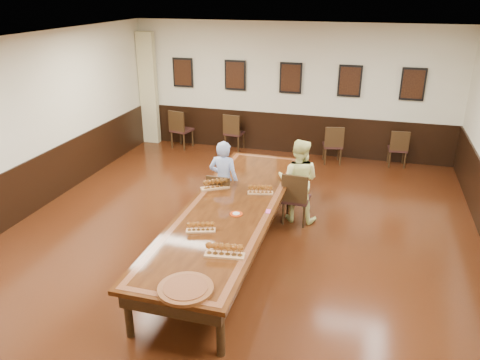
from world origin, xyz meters
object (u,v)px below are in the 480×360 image
(spare_chair_c, at_px, (333,144))
(spare_chair_d, at_px, (398,148))
(chair_man, at_px, (222,197))
(chair_woman, at_px, (296,197))
(spare_chair_a, at_px, (182,129))
(spare_chair_b, at_px, (235,132))
(carved_platter, at_px, (186,289))
(person_woman, at_px, (298,181))
(conference_table, at_px, (231,214))
(person_man, at_px, (224,181))

(spare_chair_c, height_order, spare_chair_d, spare_chair_c)
(chair_man, bearing_deg, chair_woman, -164.80)
(chair_woman, bearing_deg, spare_chair_a, -41.18)
(chair_man, height_order, spare_chair_b, spare_chair_b)
(carved_platter, bearing_deg, person_woman, 78.91)
(chair_man, distance_m, conference_table, 1.02)
(spare_chair_b, bearing_deg, spare_chair_a, 14.60)
(spare_chair_c, relative_size, conference_table, 0.19)
(person_woman, bearing_deg, spare_chair_b, -55.38)
(chair_man, distance_m, person_man, 0.29)
(spare_chair_c, bearing_deg, spare_chair_a, -13.94)
(spare_chair_a, bearing_deg, person_man, 136.05)
(spare_chair_a, relative_size, spare_chair_b, 1.05)
(chair_man, xyz_separation_m, carved_platter, (0.59, -3.14, 0.31))
(chair_woman, relative_size, carved_platter, 1.34)
(conference_table, bearing_deg, spare_chair_b, 106.06)
(carved_platter, bearing_deg, person_man, 100.29)
(spare_chair_a, xyz_separation_m, person_man, (2.32, -3.61, 0.23))
(chair_woman, height_order, spare_chair_d, chair_woman)
(spare_chair_c, bearing_deg, spare_chair_b, -19.19)
(chair_woman, height_order, conference_table, chair_woman)
(chair_woman, xyz_separation_m, spare_chair_c, (0.32, 3.29, -0.02))
(spare_chair_a, relative_size, person_man, 0.69)
(chair_man, height_order, chair_woman, chair_woman)
(chair_woman, height_order, person_woman, person_woman)
(person_man, relative_size, person_woman, 0.97)
(spare_chair_a, xyz_separation_m, person_woman, (3.60, -3.29, 0.25))
(person_woman, bearing_deg, conference_table, 59.54)
(chair_woman, bearing_deg, spare_chair_b, -56.17)
(chair_woman, height_order, spare_chair_a, spare_chair_a)
(chair_man, distance_m, spare_chair_b, 4.01)
(chair_woman, distance_m, spare_chair_c, 3.31)
(chair_man, height_order, conference_table, chair_man)
(spare_chair_a, distance_m, person_man, 4.29)
(spare_chair_b, distance_m, carved_platter, 7.21)
(spare_chair_b, height_order, spare_chair_c, spare_chair_b)
(person_man, bearing_deg, spare_chair_d, -128.22)
(chair_woman, xyz_separation_m, spare_chair_d, (1.81, 3.50, -0.04))
(spare_chair_a, xyz_separation_m, spare_chair_d, (5.41, 0.11, -0.06))
(person_woman, xyz_separation_m, conference_table, (-0.84, -1.31, -0.15))
(chair_woman, relative_size, person_woman, 0.64)
(chair_woman, bearing_deg, spare_chair_d, -115.21)
(chair_woman, height_order, spare_chair_c, chair_woman)
(chair_man, xyz_separation_m, spare_chair_b, (-0.93, 3.90, 0.02))
(spare_chair_c, distance_m, person_woman, 3.22)
(spare_chair_c, distance_m, conference_table, 4.65)
(spare_chair_c, xyz_separation_m, person_man, (-1.60, -3.51, 0.27))
(spare_chair_a, bearing_deg, carved_platter, 126.32)
(spare_chair_b, xyz_separation_m, person_man, (0.94, -3.80, 0.26))
(spare_chair_a, bearing_deg, chair_woman, 150.02)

